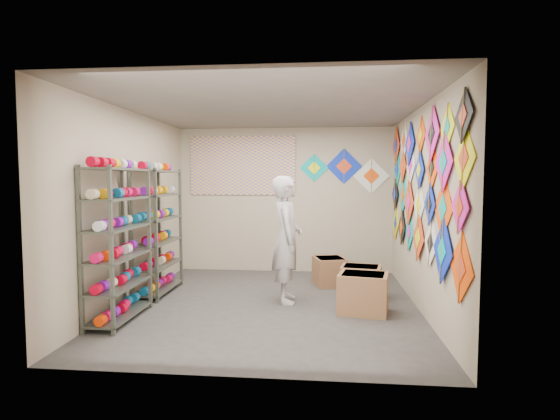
# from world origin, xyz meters

# --- Properties ---
(ground) EXTENTS (4.50, 4.50, 0.00)m
(ground) POSITION_xyz_m (0.00, 0.00, 0.00)
(ground) COLOR #35322E
(room_walls) EXTENTS (4.50, 4.50, 4.50)m
(room_walls) POSITION_xyz_m (0.00, 0.00, 1.64)
(room_walls) COLOR tan
(room_walls) RESTS_ON ground
(shelf_rack_front) EXTENTS (0.40, 1.10, 1.90)m
(shelf_rack_front) POSITION_xyz_m (-1.78, -0.85, 0.95)
(shelf_rack_front) COLOR #4C5147
(shelf_rack_front) RESTS_ON ground
(shelf_rack_back) EXTENTS (0.40, 1.10, 1.90)m
(shelf_rack_back) POSITION_xyz_m (-1.78, 0.45, 0.95)
(shelf_rack_back) COLOR #4C5147
(shelf_rack_back) RESTS_ON ground
(string_spools) EXTENTS (0.12, 2.36, 0.12)m
(string_spools) POSITION_xyz_m (-1.78, -0.20, 1.05)
(string_spools) COLOR #E40B4F
(string_spools) RESTS_ON ground
(kite_wall_display) EXTENTS (0.05, 4.32, 2.08)m
(kite_wall_display) POSITION_xyz_m (1.98, 0.02, 1.64)
(kite_wall_display) COLOR #FF4B06
(kite_wall_display) RESTS_ON room_walls
(back_wall_kites) EXTENTS (1.65, 0.02, 0.84)m
(back_wall_kites) POSITION_xyz_m (1.15, 2.24, 1.91)
(back_wall_kites) COLOR #00AFAA
(back_wall_kites) RESTS_ON room_walls
(poster) EXTENTS (2.00, 0.01, 1.10)m
(poster) POSITION_xyz_m (-0.80, 2.23, 2.00)
(poster) COLOR purple
(poster) RESTS_ON room_walls
(shopkeeper) EXTENTS (0.75, 0.57, 1.79)m
(shopkeeper) POSITION_xyz_m (0.21, 0.18, 0.89)
(shopkeeper) COLOR beige
(shopkeeper) RESTS_ON ground
(carton_a) EXTENTS (0.71, 0.63, 0.52)m
(carton_a) POSITION_xyz_m (1.24, -0.24, 0.26)
(carton_a) COLOR #8C5F3D
(carton_a) RESTS_ON ground
(carton_b) EXTENTS (0.64, 0.56, 0.47)m
(carton_b) POSITION_xyz_m (1.28, 0.51, 0.23)
(carton_b) COLOR #8C5F3D
(carton_b) RESTS_ON ground
(carton_c) EXTENTS (0.60, 0.63, 0.46)m
(carton_c) POSITION_xyz_m (0.83, 1.20, 0.23)
(carton_c) COLOR #8C5F3D
(carton_c) RESTS_ON ground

